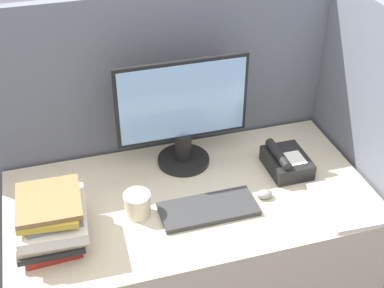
{
  "coord_description": "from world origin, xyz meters",
  "views": [
    {
      "loc": [
        -0.44,
        -1.15,
        2.11
      ],
      "look_at": [
        0.02,
        0.4,
        0.99
      ],
      "focal_mm": 50.0,
      "sensor_mm": 36.0,
      "label": 1
    }
  ],
  "objects_px": {
    "mouse": "(264,194)",
    "desk_telephone": "(286,162)",
    "book_stack": "(51,219)",
    "monitor": "(183,116)",
    "keyboard": "(208,209)",
    "coffee_cup": "(137,204)"
  },
  "relations": [
    {
      "from": "keyboard",
      "to": "mouse",
      "type": "height_order",
      "value": "mouse"
    },
    {
      "from": "book_stack",
      "to": "coffee_cup",
      "type": "bearing_deg",
      "value": 7.92
    },
    {
      "from": "mouse",
      "to": "book_stack",
      "type": "height_order",
      "value": "book_stack"
    },
    {
      "from": "desk_telephone",
      "to": "monitor",
      "type": "bearing_deg",
      "value": 156.03
    },
    {
      "from": "monitor",
      "to": "keyboard",
      "type": "height_order",
      "value": "monitor"
    },
    {
      "from": "monitor",
      "to": "book_stack",
      "type": "distance_m",
      "value": 0.65
    },
    {
      "from": "keyboard",
      "to": "book_stack",
      "type": "xyz_separation_m",
      "value": [
        -0.56,
        0.01,
        0.08
      ]
    },
    {
      "from": "mouse",
      "to": "book_stack",
      "type": "distance_m",
      "value": 0.8
    },
    {
      "from": "keyboard",
      "to": "desk_telephone",
      "type": "distance_m",
      "value": 0.41
    },
    {
      "from": "book_stack",
      "to": "desk_telephone",
      "type": "bearing_deg",
      "value": 8.36
    },
    {
      "from": "keyboard",
      "to": "mouse",
      "type": "bearing_deg",
      "value": 3.21
    },
    {
      "from": "mouse",
      "to": "keyboard",
      "type": "bearing_deg",
      "value": -176.79
    },
    {
      "from": "mouse",
      "to": "desk_telephone",
      "type": "distance_m",
      "value": 0.21
    },
    {
      "from": "keyboard",
      "to": "mouse",
      "type": "relative_size",
      "value": 5.95
    },
    {
      "from": "mouse",
      "to": "coffee_cup",
      "type": "xyz_separation_m",
      "value": [
        -0.48,
        0.04,
        0.03
      ]
    },
    {
      "from": "monitor",
      "to": "coffee_cup",
      "type": "distance_m",
      "value": 0.41
    },
    {
      "from": "keyboard",
      "to": "desk_telephone",
      "type": "bearing_deg",
      "value": 21.76
    },
    {
      "from": "mouse",
      "to": "desk_telephone",
      "type": "height_order",
      "value": "desk_telephone"
    },
    {
      "from": "monitor",
      "to": "mouse",
      "type": "bearing_deg",
      "value": -52.96
    },
    {
      "from": "monitor",
      "to": "desk_telephone",
      "type": "bearing_deg",
      "value": -23.97
    },
    {
      "from": "coffee_cup",
      "to": "keyboard",
      "type": "bearing_deg",
      "value": -12.55
    },
    {
      "from": "desk_telephone",
      "to": "keyboard",
      "type": "bearing_deg",
      "value": -158.24
    }
  ]
}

